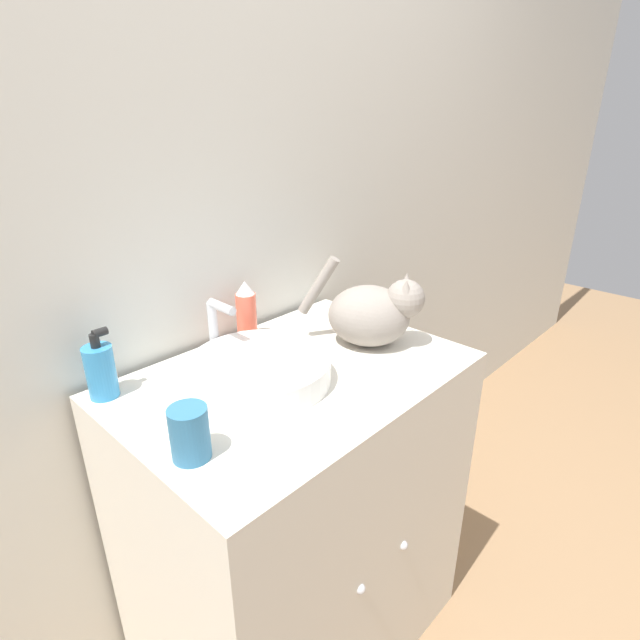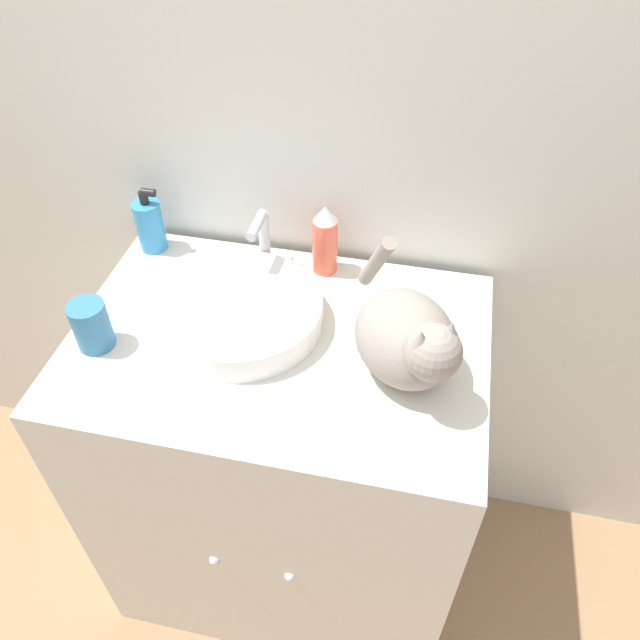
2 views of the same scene
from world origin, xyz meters
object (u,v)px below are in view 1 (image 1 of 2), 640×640
object	(u,v)px
soap_bottle	(101,370)
cup	(190,433)
spray_bottle	(246,311)
cat	(373,312)

from	to	relation	value
soap_bottle	cup	bearing A→B (deg)	-87.34
spray_bottle	cat	bearing A→B (deg)	-52.14
spray_bottle	cup	size ratio (longest dim) A/B	1.62
cup	soap_bottle	bearing A→B (deg)	92.66
cat	cup	distance (m)	0.61
cat	cup	size ratio (longest dim) A/B	3.06
cat	cup	xyz separation A→B (m)	(-0.60, -0.05, -0.04)
cat	spray_bottle	size ratio (longest dim) A/B	1.89
cat	spray_bottle	world-z (taller)	cat
spray_bottle	cup	xyz separation A→B (m)	(-0.39, -0.32, -0.03)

